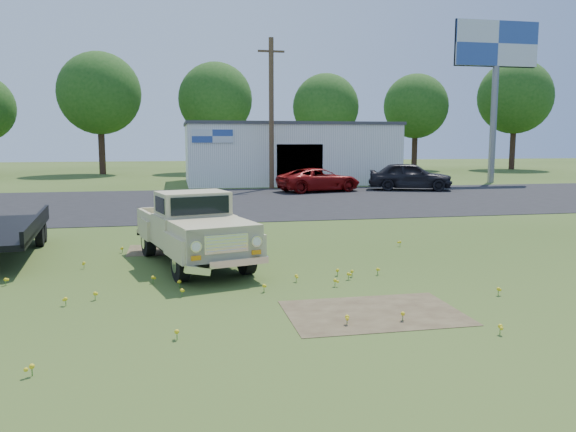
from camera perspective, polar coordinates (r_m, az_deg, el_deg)
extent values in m
plane|color=#324817|center=(12.38, -2.72, -6.12)|extent=(140.00, 140.00, 0.00)
cube|color=black|center=(27.11, -7.51, 1.39)|extent=(90.00, 14.00, 0.02)
cube|color=#493A27|center=(9.93, 8.70, -9.72)|extent=(3.00, 2.00, 0.01)
cube|color=#493A27|center=(15.67, -11.94, -3.34)|extent=(2.20, 1.60, 0.01)
cube|color=silver|center=(39.67, -0.04, 6.34)|extent=(14.00, 8.00, 4.00)
cube|color=#3F3F44|center=(39.67, -0.04, 9.30)|extent=(14.20, 8.20, 0.20)
cube|color=black|center=(35.82, 1.20, 5.54)|extent=(3.00, 0.10, 2.20)
cube|color=silver|center=(34.91, -7.69, 8.05)|extent=(2.50, 0.08, 0.80)
cylinder|color=slate|center=(42.00, 20.13, 8.68)|extent=(0.44, 0.44, 8.00)
cube|color=silver|center=(42.49, 20.48, 16.10)|extent=(6.00, 0.30, 3.00)
cube|color=black|center=(42.64, 20.35, 16.08)|extent=(6.10, 0.10, 3.10)
cylinder|color=#44331F|center=(34.41, -1.70, 10.28)|extent=(0.30, 0.30, 9.00)
cube|color=#44331F|center=(34.77, -1.73, 16.39)|extent=(1.60, 0.12, 0.12)
cylinder|color=#342017|center=(51.77, -18.38, 6.25)|extent=(0.56, 0.56, 3.96)
sphere|color=#1A4814|center=(51.91, -18.61, 11.74)|extent=(7.04, 7.04, 7.04)
cylinder|color=#342017|center=(52.53, -7.28, 6.49)|extent=(0.56, 0.56, 3.78)
sphere|color=#1A4814|center=(52.65, -7.37, 11.66)|extent=(6.72, 6.72, 6.72)
cylinder|color=#342017|center=(52.74, 3.81, 6.35)|extent=(0.56, 0.56, 3.42)
sphere|color=#1A4814|center=(52.81, 3.85, 11.01)|extent=(6.08, 6.08, 6.08)
cylinder|color=#342017|center=(58.46, 12.72, 6.40)|extent=(0.56, 0.56, 3.60)
sphere|color=#1A4814|center=(58.54, 12.85, 10.82)|extent=(6.40, 6.40, 6.40)
cylinder|color=#342017|center=(61.93, 21.84, 6.35)|extent=(0.56, 0.56, 4.14)
sphere|color=#1A4814|center=(62.07, 22.08, 11.15)|extent=(7.36, 7.36, 7.36)
imported|color=maroon|center=(32.42, 3.18, 3.66)|extent=(5.21, 3.31, 1.34)
imported|color=black|center=(34.10, 12.29, 3.96)|extent=(5.24, 3.49, 1.66)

